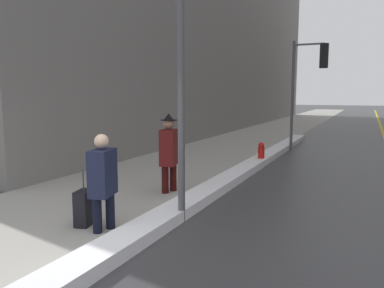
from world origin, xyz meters
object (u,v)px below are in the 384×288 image
Objects in this scene: fire_hydrant at (261,154)px; rolling_suitcase at (84,208)px; lamp_post at (181,27)px; pedestrian_in_fedora at (169,150)px; traffic_light_near at (311,71)px; pedestrian_trailing at (103,178)px.

rolling_suitcase is at bearing -100.35° from fire_hydrant.
lamp_post is 5.75× the size of rolling_suitcase.
pedestrian_in_fedora is 2.51× the size of fire_hydrant.
traffic_light_near is at bearing 85.47° from lamp_post.
lamp_post is 1.30× the size of traffic_light_near.
traffic_light_near is at bearing 153.93° from rolling_suitcase.
pedestrian_in_fedora is (-1.86, -7.83, -2.08)m from traffic_light_near.
fire_hydrant is (1.21, 6.63, 0.04)m from rolling_suitcase.
pedestrian_trailing is at bearing -9.83° from pedestrian_in_fedora.
traffic_light_near is 2.70× the size of pedestrian_trailing.
lamp_post reaches higher than pedestrian_in_fedora.
lamp_post is 3.34m from rolling_suitcase.
lamp_post is at bearing -95.64° from traffic_light_near.
rolling_suitcase is at bearing -111.93° from pedestrian_trailing.
lamp_post is at bearing 20.34° from pedestrian_in_fedora.
pedestrian_trailing is at bearing 68.07° from rolling_suitcase.
rolling_suitcase is (-2.09, -10.31, -2.73)m from traffic_light_near.
lamp_post is at bearing 108.90° from rolling_suitcase.
fire_hydrant is at bearing 91.36° from lamp_post.
traffic_light_near is 4.64m from fire_hydrant.
pedestrian_trailing is (-1.65, -10.37, -2.17)m from traffic_light_near.
pedestrian_trailing reaches higher than fire_hydrant.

